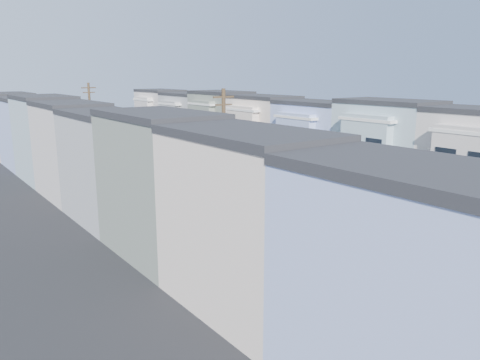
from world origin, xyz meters
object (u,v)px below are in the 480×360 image
Objects in this scene: utility_pole_near at (224,164)px; tree_d at (129,136)px; parked_right_c at (227,171)px; parked_right_d at (187,159)px; tree_c at (201,164)px; lead_sedan at (272,194)px; parked_left_b at (363,274)px; parked_right_b at (365,210)px; tree_e at (77,129)px; parked_left_d at (163,191)px; utility_pole_far at (91,129)px; tree_b at (273,173)px; fedex_truck at (330,199)px; tree_a at (449,240)px; parked_left_c at (254,228)px; parked_right_a at (435,231)px; tree_far_r at (190,131)px.

tree_d is at bearing 90.01° from utility_pole_near.
parked_right_d is at bearing 95.71° from parked_right_c.
tree_c is 1.33× the size of lead_sedan.
parked_right_b is (9.80, 7.76, -0.06)m from parked_left_b.
tree_e is 1.70× the size of parked_left_d.
tree_c is at bearing -90.01° from utility_pole_far.
tree_b is 1.17× the size of fedex_truck.
tree_e is at bearing 90.22° from parked_left_b.
parked_left_b reaches higher than parked_right_c.
parked_right_b is (11.20, -18.75, -4.77)m from tree_d.
utility_pole_near is (0.00, 16.14, 0.68)m from tree_a.
parked_left_d is at bearing -68.82° from tree_d.
parked_left_c is at bearing -48.53° from utility_pole_near.
utility_pole_near is 9.34m from fedex_truck.
tree_e reaches higher than parked_right_a.
parked_right_d is (2.70, 26.34, -1.02)m from fedex_truck.
tree_b reaches higher than fedex_truck.
parked_right_b is at bearing -71.89° from tree_e.
tree_d is 22.35m from parked_right_b.
tree_e reaches higher than tree_a.
tree_far_r reaches higher than parked_right_c.
utility_pole_far is at bearing 87.93° from parked_left_c.
tree_c is at bearing -93.24° from parked_left_d.
tree_b is 20.71m from tree_d.
parked_right_c is (11.20, 0.15, -4.82)m from tree_d.
parked_left_b is at bearing -107.34° from tree_far_r.
tree_b is 2.12× the size of parked_right_a.
tree_a is 1.03× the size of fedex_truck.
parked_right_c is at bearing 87.16° from parked_right_a.
tree_a is at bearing -120.57° from lead_sedan.
utility_pole_near is at bearing 89.99° from tree_a.
tree_a reaches higher than tree_c.
tree_d is 1.43× the size of tree_far_r.
tree_c is at bearing 90.00° from tree_a.
utility_pole_far is 1.50× the size of fedex_truck.
parked_left_d is 1.00× the size of parked_right_b.
parked_right_c is (9.80, 17.32, -0.14)m from parked_left_c.
parked_right_d is at bearing 38.24° from tree_d.
utility_pole_near is 2.46× the size of parked_right_b.
tree_d reaches higher than tree_c.
utility_pole_far reaches higher than parked_left_d.
utility_pole_near is at bearing 95.62° from parked_left_b.
tree_b is at bearing -112.42° from tree_far_r.
parked_right_d is at bearing 87.16° from parked_right_a.
tree_c is 1.83× the size of parked_right_c.
tree_far_r is at bearing 87.92° from parked_right_b.
parked_left_c is 27.79m from parked_right_d.
tree_far_r is at bearing -17.77° from tree_e.
utility_pole_far is 31.55m from parked_right_b.
parked_left_c is (-7.12, -6.49, 0.05)m from lead_sedan.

